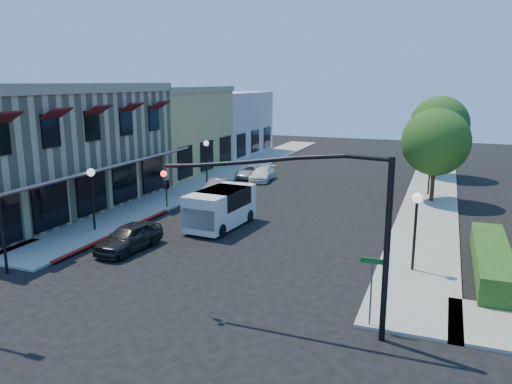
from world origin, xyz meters
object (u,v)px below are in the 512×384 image
(lamppost_right_far, at_px, (431,159))
(parked_car_b, at_px, (217,187))
(street_name_sign, at_px, (372,281))
(parked_car_c, at_px, (262,174))
(lamppost_left_far, at_px, (206,151))
(street_tree_b, at_px, (439,125))
(signal_mast_arm, at_px, (320,212))
(parked_car_a, at_px, (129,237))
(street_tree_a, at_px, (436,142))
(white_van, at_px, (220,206))
(lamppost_right_near, at_px, (416,212))
(lamppost_left_near, at_px, (92,183))
(secondary_signal, at_px, (0,223))
(parked_car_d, at_px, (251,172))

(lamppost_right_far, height_order, parked_car_b, lamppost_right_far)
(street_name_sign, height_order, parked_car_c, street_name_sign)
(lamppost_left_far, distance_m, parked_car_b, 4.36)
(lamppost_right_far, distance_m, parked_car_c, 13.51)
(lamppost_right_far, bearing_deg, street_tree_b, 87.85)
(signal_mast_arm, height_order, parked_car_c, signal_mast_arm)
(parked_car_b, bearing_deg, signal_mast_arm, -58.70)
(parked_car_a, xyz_separation_m, parked_car_c, (0.00, 19.00, -0.11))
(street_tree_a, xyz_separation_m, lamppost_left_far, (-17.30, 0.00, -1.46))
(parked_car_b, relative_size, parked_car_c, 0.88)
(white_van, distance_m, parked_car_a, 5.85)
(parked_car_a, bearing_deg, street_tree_a, 54.60)
(lamppost_right_far, relative_size, white_van, 0.70)
(street_name_sign, bearing_deg, lamppost_right_near, 80.22)
(street_name_sign, relative_size, lamppost_left_near, 0.70)
(street_name_sign, height_order, lamppost_right_far, lamppost_right_far)
(secondary_signal, bearing_deg, parked_car_d, 85.81)
(lamppost_left_near, relative_size, parked_car_b, 1.06)
(lamppost_right_far, bearing_deg, lamppost_right_near, -90.00)
(street_tree_b, relative_size, street_name_sign, 2.81)
(street_name_sign, distance_m, parked_car_d, 27.49)
(street_tree_b, bearing_deg, white_van, -118.13)
(lamppost_left_far, height_order, parked_car_d, lamppost_left_far)
(lamppost_left_near, bearing_deg, lamppost_right_near, 0.00)
(lamppost_right_near, distance_m, parked_car_d, 23.34)
(signal_mast_arm, height_order, lamppost_right_near, signal_mast_arm)
(lamppost_right_near, xyz_separation_m, white_van, (-10.79, 3.25, -1.48))
(street_name_sign, bearing_deg, lamppost_left_far, 128.94)
(lamppost_right_near, distance_m, lamppost_right_far, 16.00)
(white_van, height_order, parked_car_c, white_van)
(lamppost_right_far, height_order, parked_car_d, lamppost_right_far)
(parked_car_d, bearing_deg, street_tree_a, -11.06)
(parked_car_a, height_order, parked_car_b, parked_car_a)
(signal_mast_arm, bearing_deg, lamppost_right_far, 83.30)
(lamppost_right_far, bearing_deg, lamppost_left_far, -173.29)
(parked_car_b, bearing_deg, secondary_signal, -99.10)
(street_tree_b, xyz_separation_m, lamppost_right_near, (-0.30, -24.00, -1.81))
(secondary_signal, xyz_separation_m, parked_car_a, (3.20, 4.59, -1.65))
(street_tree_b, relative_size, signal_mast_arm, 0.88)
(street_tree_a, height_order, lamppost_left_far, street_tree_a)
(parked_car_c, relative_size, parked_car_d, 1.01)
(lamppost_left_far, relative_size, parked_car_b, 1.06)
(parked_car_d, bearing_deg, lamppost_left_near, -93.41)
(signal_mast_arm, relative_size, lamppost_right_far, 2.24)
(signal_mast_arm, xyz_separation_m, street_name_sign, (1.64, 0.70, -2.39))
(lamppost_left_far, bearing_deg, signal_mast_arm, -55.00)
(street_tree_a, xyz_separation_m, street_tree_b, (0.00, 10.00, 0.35))
(street_tree_a, height_order, parked_car_c, street_tree_a)
(lamppost_left_near, relative_size, lamppost_right_far, 1.00)
(secondary_signal, relative_size, parked_car_b, 0.99)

